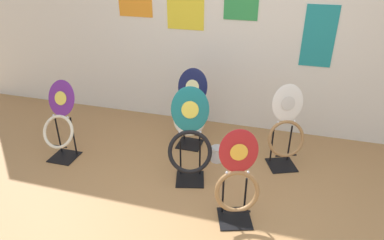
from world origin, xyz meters
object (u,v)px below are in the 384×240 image
toilet_seat_display_crimson_swirl (237,180)px  toilet_seat_display_teal_sax (190,139)px  toilet_seat_display_white_plain (286,131)px  paint_can (217,153)px  toilet_seat_display_navy_moon (190,111)px  toilet_seat_display_purple_note (60,123)px

toilet_seat_display_crimson_swirl → toilet_seat_display_teal_sax: bearing=140.1°
toilet_seat_display_white_plain → paint_can: toilet_seat_display_white_plain is taller
paint_can → toilet_seat_display_navy_moon: bearing=144.6°
toilet_seat_display_crimson_swirl → toilet_seat_display_purple_note: 2.05m
toilet_seat_display_teal_sax → toilet_seat_display_white_plain: size_ratio=1.06×
toilet_seat_display_purple_note → toilet_seat_display_crimson_swirl: bearing=-13.0°
toilet_seat_display_crimson_swirl → toilet_seat_display_navy_moon: size_ratio=0.96×
toilet_seat_display_purple_note → toilet_seat_display_white_plain: bearing=11.7°
toilet_seat_display_purple_note → toilet_seat_display_teal_sax: bearing=-0.5°
toilet_seat_display_teal_sax → toilet_seat_display_navy_moon: toilet_seat_display_teal_sax is taller
toilet_seat_display_purple_note → toilet_seat_display_white_plain: size_ratio=0.94×
toilet_seat_display_crimson_swirl → toilet_seat_display_purple_note: toilet_seat_display_crimson_swirl is taller
paint_can → toilet_seat_display_white_plain: bearing=8.8°
toilet_seat_display_purple_note → toilet_seat_display_navy_moon: (1.27, 0.65, 0.01)m
toilet_seat_display_teal_sax → toilet_seat_display_crimson_swirl: (0.54, -0.45, -0.04)m
toilet_seat_display_teal_sax → paint_can: toilet_seat_display_teal_sax is taller
toilet_seat_display_crimson_swirl → toilet_seat_display_purple_note: (-1.99, 0.46, 0.01)m
toilet_seat_display_teal_sax → toilet_seat_display_crimson_swirl: toilet_seat_display_teal_sax is taller
toilet_seat_display_purple_note → paint_can: toilet_seat_display_purple_note is taller
toilet_seat_display_purple_note → toilet_seat_display_white_plain: 2.39m
toilet_seat_display_teal_sax → paint_can: size_ratio=5.55×
toilet_seat_display_crimson_swirl → toilet_seat_display_white_plain: 1.01m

